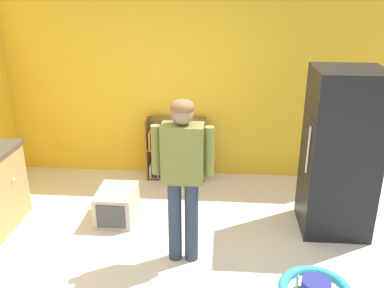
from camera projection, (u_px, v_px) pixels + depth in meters
ground_plane at (178, 277)px, 3.92m from camera, size 12.00×12.00×0.00m
back_wall at (196, 80)px, 5.60m from camera, size 5.20×0.06×2.70m
refrigerator at (340, 153)px, 4.41m from camera, size 0.73×0.68×1.78m
bookshelf at (172, 152)px, 5.80m from camera, size 0.80×0.28×0.85m
standing_person at (183, 168)px, 3.83m from camera, size 0.57×0.22×1.63m
pet_carrier at (117, 205)px, 4.82m from camera, size 0.42×0.55×0.36m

